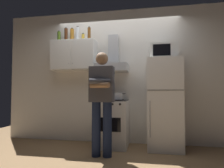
# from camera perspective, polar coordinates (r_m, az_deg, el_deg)

# --- Properties ---
(ground_plane) EXTENTS (7.00, 7.00, 0.00)m
(ground_plane) POSITION_cam_1_polar(r_m,az_deg,el_deg) (3.57, 0.00, -18.76)
(ground_plane) COLOR olive
(back_wall_tiled) EXTENTS (4.80, 0.10, 2.70)m
(back_wall_tiled) POSITION_cam_1_polar(r_m,az_deg,el_deg) (4.04, 1.53, 2.45)
(back_wall_tiled) COLOR silver
(back_wall_tiled) RESTS_ON ground_plane
(upper_cabinet) EXTENTS (0.90, 0.37, 0.60)m
(upper_cabinet) POSITION_cam_1_polar(r_m,az_deg,el_deg) (4.10, -10.92, 8.07)
(upper_cabinet) COLOR white
(stove_oven) EXTENTS (0.60, 0.62, 0.87)m
(stove_oven) POSITION_cam_1_polar(r_m,az_deg,el_deg) (3.73, -0.07, -11.26)
(stove_oven) COLOR white
(stove_oven) RESTS_ON ground_plane
(range_hood) EXTENTS (0.60, 0.44, 0.75)m
(range_hood) POSITION_cam_1_polar(r_m,az_deg,el_deg) (3.86, 0.28, 6.39)
(range_hood) COLOR #B7BABF
(refrigerator) EXTENTS (0.60, 0.62, 1.60)m
(refrigerator) POSITION_cam_1_polar(r_m,az_deg,el_deg) (3.64, 14.87, -5.57)
(refrigerator) COLOR white
(refrigerator) RESTS_ON ground_plane
(microwave) EXTENTS (0.48, 0.37, 0.28)m
(microwave) POSITION_cam_1_polar(r_m,az_deg,el_deg) (3.73, 14.67, 9.02)
(microwave) COLOR silver
(microwave) RESTS_ON refrigerator
(person_standing) EXTENTS (0.38, 0.33, 1.64)m
(person_standing) POSITION_cam_1_polar(r_m,az_deg,el_deg) (3.10, -3.01, -4.32)
(person_standing) COLOR #192342
(person_standing) RESTS_ON ground_plane
(cooking_pot) EXTENTS (0.28, 0.18, 0.12)m
(cooking_pot) POSITION_cam_1_polar(r_m,az_deg,el_deg) (3.55, 1.65, -3.53)
(cooking_pot) COLOR #B7BABF
(cooking_pot) RESTS_ON stove_oven
(bottle_vodka_clear) EXTENTS (0.08, 0.08, 0.31)m
(bottle_vodka_clear) POSITION_cam_1_polar(r_m,az_deg,el_deg) (4.22, -10.00, 14.05)
(bottle_vodka_clear) COLOR silver
(bottle_vodka_clear) RESTS_ON upper_cabinet
(bottle_spice_jar) EXTENTS (0.06, 0.06, 0.16)m
(bottle_spice_jar) POSITION_cam_1_polar(r_m,az_deg,el_deg) (4.14, -8.41, 13.24)
(bottle_spice_jar) COLOR gold
(bottle_spice_jar) RESTS_ON upper_cabinet
(bottle_beer_brown) EXTENTS (0.06, 0.06, 0.28)m
(bottle_beer_brown) POSITION_cam_1_polar(r_m,az_deg,el_deg) (4.09, -6.68, 14.27)
(bottle_beer_brown) COLOR brown
(bottle_beer_brown) RESTS_ON upper_cabinet
(bottle_olive_oil) EXTENTS (0.07, 0.07, 0.24)m
(bottle_olive_oil) POSITION_cam_1_polar(r_m,az_deg,el_deg) (4.36, -15.16, 13.07)
(bottle_olive_oil) COLOR #4C6B19
(bottle_olive_oil) RESTS_ON upper_cabinet
(bottle_rum_dark) EXTENTS (0.07, 0.07, 0.29)m
(bottle_rum_dark) POSITION_cam_1_polar(r_m,az_deg,el_deg) (4.28, -13.24, 13.70)
(bottle_rum_dark) COLOR #47230F
(bottle_rum_dark) RESTS_ON upper_cabinet
(bottle_liquor_amber) EXTENTS (0.08, 0.08, 0.29)m
(bottle_liquor_amber) POSITION_cam_1_polar(r_m,az_deg,el_deg) (4.26, -11.54, 13.71)
(bottle_liquor_amber) COLOR #B7721E
(bottle_liquor_amber) RESTS_ON upper_cabinet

